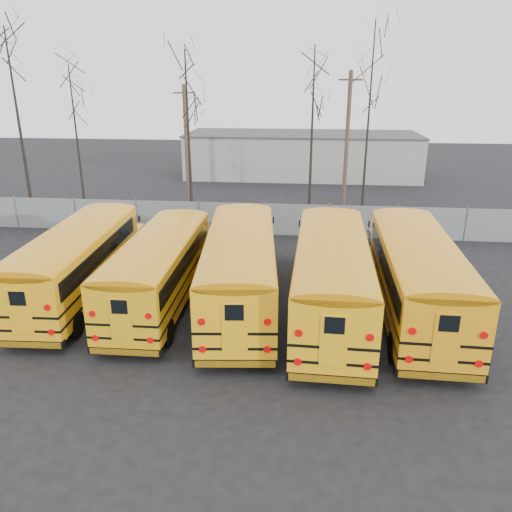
# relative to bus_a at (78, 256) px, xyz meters

# --- Properties ---
(ground) EXTENTS (120.00, 120.00, 0.00)m
(ground) POSITION_rel_bus_a_xyz_m (7.21, -2.03, -1.89)
(ground) COLOR black
(ground) RESTS_ON ground
(fence) EXTENTS (40.00, 0.04, 2.00)m
(fence) POSITION_rel_bus_a_xyz_m (7.21, 9.97, -0.89)
(fence) COLOR gray
(fence) RESTS_ON ground
(distant_building) EXTENTS (22.00, 8.00, 4.00)m
(distant_building) POSITION_rel_bus_a_xyz_m (9.21, 29.97, 0.11)
(distant_building) COLOR #9E9E99
(distant_building) RESTS_ON ground
(bus_a) EXTENTS (3.16, 11.61, 3.22)m
(bus_a) POSITION_rel_bus_a_xyz_m (0.00, 0.00, 0.00)
(bus_a) COLOR black
(bus_a) RESTS_ON ground
(bus_b) EXTENTS (2.67, 11.11, 3.10)m
(bus_b) POSITION_rel_bus_a_xyz_m (3.74, -0.30, -0.07)
(bus_b) COLOR black
(bus_b) RESTS_ON ground
(bus_c) EXTENTS (3.91, 12.25, 3.37)m
(bus_c) POSITION_rel_bus_a_xyz_m (7.14, -0.30, 0.09)
(bus_c) COLOR black
(bus_c) RESTS_ON ground
(bus_d) EXTENTS (3.12, 12.24, 3.41)m
(bus_d) POSITION_rel_bus_a_xyz_m (10.86, -0.81, 0.11)
(bus_d) COLOR black
(bus_d) RESTS_ON ground
(bus_e) EXTENTS (3.05, 12.10, 3.37)m
(bus_e) POSITION_rel_bus_a_xyz_m (14.24, -0.35, 0.09)
(bus_e) COLOR black
(bus_e) RESTS_ON ground
(utility_pole_left) EXTENTS (1.46, 0.75, 8.74)m
(utility_pole_left) POSITION_rel_bus_a_xyz_m (0.80, 17.34, 2.60)
(utility_pole_left) COLOR brown
(utility_pole_left) RESTS_ON ground
(utility_pole_right) EXTENTS (1.69, 0.61, 9.68)m
(utility_pole_right) POSITION_rel_bus_a_xyz_m (12.61, 18.34, 3.09)
(utility_pole_right) COLOR brown
(utility_pole_right) RESTS_ON ground
(tree_0) EXTENTS (0.26, 0.26, 12.42)m
(tree_0) POSITION_rel_bus_a_xyz_m (-10.33, 14.45, 4.32)
(tree_0) COLOR black
(tree_0) RESTS_ON ground
(tree_1) EXTENTS (0.26, 0.26, 10.02)m
(tree_1) POSITION_rel_bus_a_xyz_m (-5.78, 13.47, 3.12)
(tree_1) COLOR black
(tree_1) RESTS_ON ground
(tree_2) EXTENTS (0.26, 0.26, 10.86)m
(tree_2) POSITION_rel_bus_a_xyz_m (2.04, 12.93, 3.54)
(tree_2) COLOR black
(tree_2) RESTS_ON ground
(tree_3) EXTENTS (0.26, 0.26, 11.13)m
(tree_3) POSITION_rel_bus_a_xyz_m (9.99, 14.24, 3.68)
(tree_3) COLOR black
(tree_3) RESTS_ON ground
(tree_4) EXTENTS (0.26, 0.26, 12.38)m
(tree_4) POSITION_rel_bus_a_xyz_m (13.36, 12.30, 4.30)
(tree_4) COLOR black
(tree_4) RESTS_ON ground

